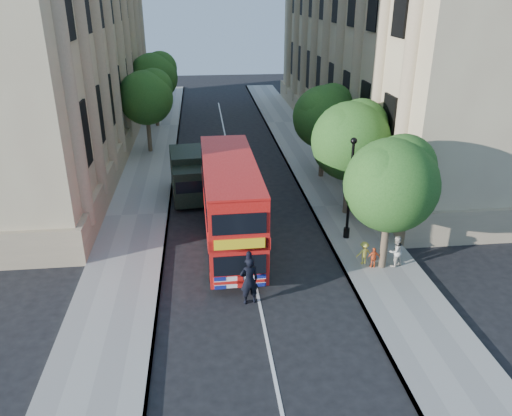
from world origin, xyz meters
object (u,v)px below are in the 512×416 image
object	(u,v)px
double_decker_bus	(230,202)
woman_pedestrian	(396,251)
box_van	(189,177)
police_constable	(249,281)
lamp_post	(350,193)

from	to	relation	value
double_decker_bus	woman_pedestrian	bearing A→B (deg)	-23.69
box_van	police_constable	distance (m)	11.68
box_van	woman_pedestrian	distance (m)	13.21
double_decker_bus	woman_pedestrian	xyz separation A→B (m)	(7.16, -3.01, -1.48)
double_decker_bus	police_constable	bearing A→B (deg)	-86.41
double_decker_bus	woman_pedestrian	size ratio (longest dim) A/B	6.24
lamp_post	police_constable	size ratio (longest dim) A/B	2.50
police_constable	woman_pedestrian	world-z (taller)	police_constable
box_van	woman_pedestrian	world-z (taller)	box_van
double_decker_bus	lamp_post	bearing A→B (deg)	-0.96
woman_pedestrian	double_decker_bus	bearing A→B (deg)	-45.13
box_van	double_decker_bus	bearing A→B (deg)	-76.96
lamp_post	box_van	xyz separation A→B (m)	(-7.89, 6.41, -1.17)
police_constable	woman_pedestrian	xyz separation A→B (m)	(6.77, 2.00, -0.18)
double_decker_bus	police_constable	xyz separation A→B (m)	(0.39, -5.01, -1.30)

